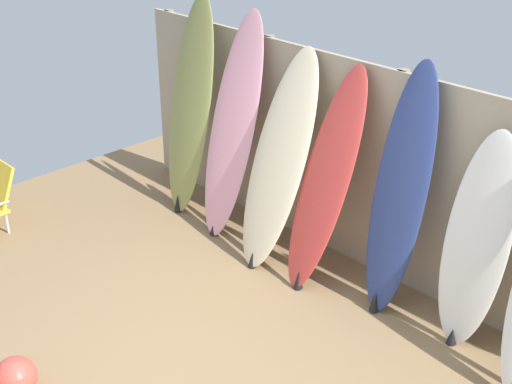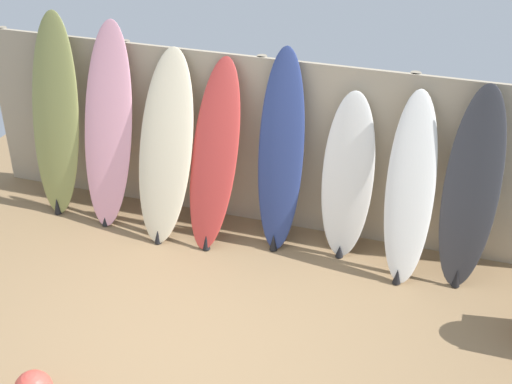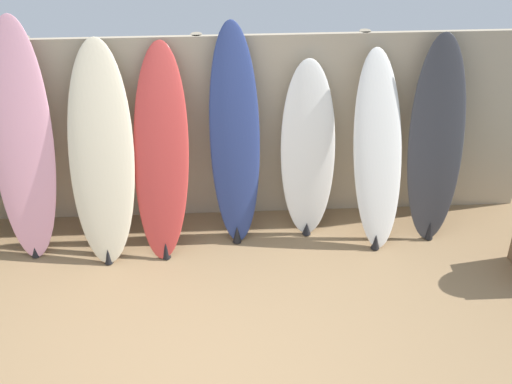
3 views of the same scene
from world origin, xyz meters
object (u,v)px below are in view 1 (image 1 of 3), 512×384
(surfboard_olive_0, at_px, (190,109))
(surfboard_cream_2, at_px, (279,161))
(surfboard_navy_4, at_px, (400,194))
(surfboard_white_5, at_px, (477,243))
(surfboard_pink_1, at_px, (233,128))
(surfboard_red_3, at_px, (326,182))
(beach_ball, at_px, (16,377))

(surfboard_olive_0, xyz_separation_m, surfboard_cream_2, (1.26, -0.08, -0.12))
(surfboard_navy_4, bearing_deg, surfboard_white_5, 3.14)
(surfboard_pink_1, relative_size, surfboard_navy_4, 1.04)
(surfboard_pink_1, xyz_separation_m, surfboard_red_3, (1.17, -0.06, -0.12))
(surfboard_cream_2, bearing_deg, surfboard_navy_4, 6.61)
(surfboard_pink_1, distance_m, beach_ball, 2.86)
(surfboard_red_3, bearing_deg, surfboard_white_5, 6.54)
(surfboard_pink_1, relative_size, surfboard_cream_2, 1.10)
(surfboard_olive_0, height_order, beach_ball, surfboard_olive_0)
(surfboard_pink_1, relative_size, beach_ball, 7.12)
(surfboard_white_5, bearing_deg, beach_ball, -122.84)
(surfboard_cream_2, bearing_deg, beach_ball, -89.27)
(surfboard_cream_2, bearing_deg, surfboard_white_5, 5.35)
(surfboard_olive_0, xyz_separation_m, surfboard_navy_4, (2.40, 0.06, -0.07))
(surfboard_olive_0, distance_m, beach_ball, 3.07)
(surfboard_olive_0, height_order, surfboard_navy_4, surfboard_olive_0)
(surfboard_red_3, relative_size, surfboard_white_5, 1.11)
(surfboard_olive_0, height_order, surfboard_red_3, surfboard_olive_0)
(surfboard_white_5, bearing_deg, surfboard_pink_1, -177.91)
(surfboard_pink_1, distance_m, surfboard_red_3, 1.17)
(surfboard_olive_0, xyz_separation_m, surfboard_pink_1, (0.60, 0.00, -0.03))
(surfboard_pink_1, distance_m, surfboard_navy_4, 1.80)
(surfboard_olive_0, relative_size, surfboard_navy_4, 1.07)
(surfboard_red_3, xyz_separation_m, surfboard_navy_4, (0.64, 0.11, 0.08))
(surfboard_cream_2, relative_size, surfboard_navy_4, 0.94)
(surfboard_red_3, xyz_separation_m, beach_ball, (-0.47, -2.57, -0.75))
(surfboard_navy_4, xyz_separation_m, beach_ball, (-1.11, -2.69, -0.83))
(surfboard_red_3, bearing_deg, surfboard_pink_1, 177.15)
(surfboard_red_3, relative_size, surfboard_navy_4, 0.92)
(surfboard_cream_2, distance_m, surfboard_white_5, 1.80)
(surfboard_white_5, bearing_deg, surfboard_cream_2, -174.65)
(surfboard_pink_1, height_order, surfboard_white_5, surfboard_pink_1)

